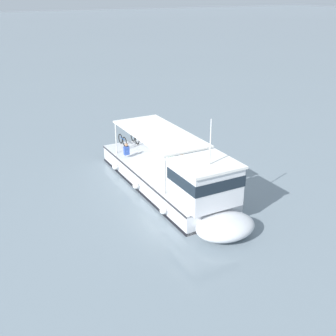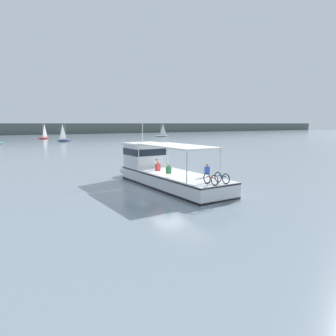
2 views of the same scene
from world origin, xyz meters
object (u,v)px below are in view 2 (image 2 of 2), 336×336
object	(u,v)px
sailboat_off_stern	(44,137)
sailboat_horizon_west	(65,139)
sailboat_far_left	(162,135)
ferry_main	(161,171)

from	to	relation	value
sailboat_off_stern	sailboat_horizon_west	xyz separation A→B (m)	(2.27, -16.36, 0.00)
sailboat_horizon_west	sailboat_far_left	bearing A→B (deg)	15.65
sailboat_horizon_west	sailboat_far_left	world-z (taller)	same
sailboat_off_stern	sailboat_horizon_west	distance (m)	16.52
sailboat_horizon_west	sailboat_far_left	distance (m)	37.47
ferry_main	sailboat_horizon_west	xyz separation A→B (m)	(7.40, 62.86, -0.47)
ferry_main	sailboat_off_stern	size ratio (longest dim) A/B	2.39
ferry_main	sailboat_horizon_west	distance (m)	63.30
sailboat_horizon_west	ferry_main	bearing A→B (deg)	-96.71
sailboat_off_stern	sailboat_far_left	size ratio (longest dim) A/B	1.00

